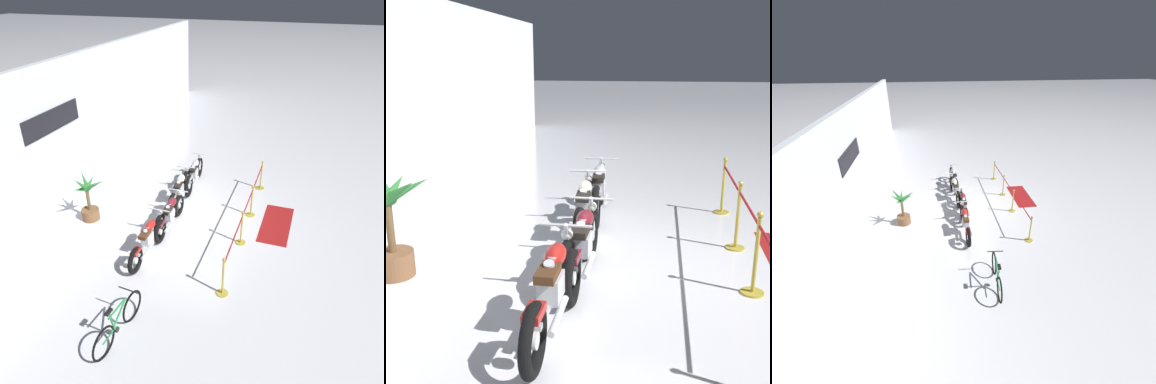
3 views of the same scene
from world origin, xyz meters
The scene contains 13 objects.
ground_plane centered at (0.00, 0.00, 0.00)m, with size 120.00×120.00×0.00m, color silver.
back_wall centered at (0.00, 5.12, 2.10)m, with size 28.00×0.29×4.20m.
motorcycle_red_0 centered at (-1.92, 0.67, 0.46)m, with size 2.26×0.62×0.93m.
motorcycle_maroon_1 centered at (-0.66, 0.55, 0.45)m, with size 2.12×0.62×0.92m.
motorcycle_cream_2 centered at (0.72, 0.75, 0.48)m, with size 2.43×0.62×0.97m.
motorcycle_silver_3 centered at (1.99, 0.68, 0.48)m, with size 2.21×0.62×0.96m.
bicycle centered at (-4.58, 0.13, 0.38)m, with size 1.71×0.48×0.95m.
potted_palm_left_of_row centered at (-0.98, 3.02, 0.69)m, with size 1.04×0.99×1.48m.
stanchion_far_left centered at (-1.23, -1.57, 0.66)m, with size 5.41×0.28×1.05m.
stanchion_mid_left centered at (-0.73, -1.57, 0.36)m, with size 0.28×0.28×1.05m.
stanchion_mid_right centered at (0.74, -1.57, 0.36)m, with size 0.28×0.28×1.05m.
stanchion_far_right centered at (2.54, -1.57, 0.36)m, with size 0.28×0.28×1.05m.
floor_banner centered at (0.49, -2.39, 0.00)m, with size 2.08×0.85×0.01m, color maroon.
Camera 1 is at (-9.05, -2.92, 6.41)m, focal length 35.00 mm.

